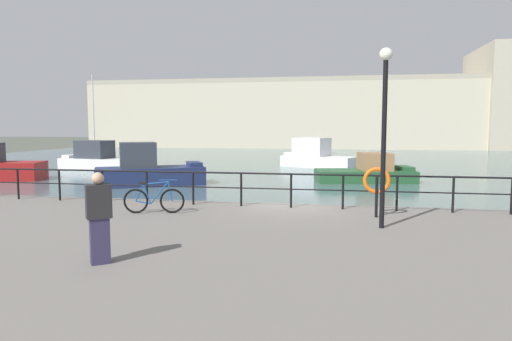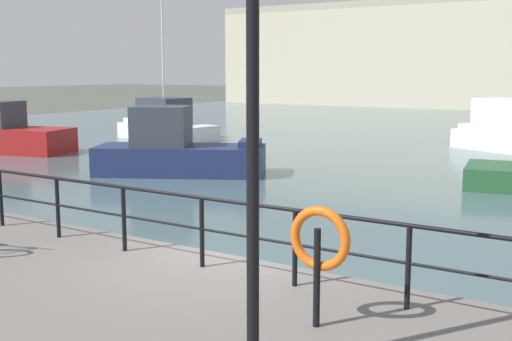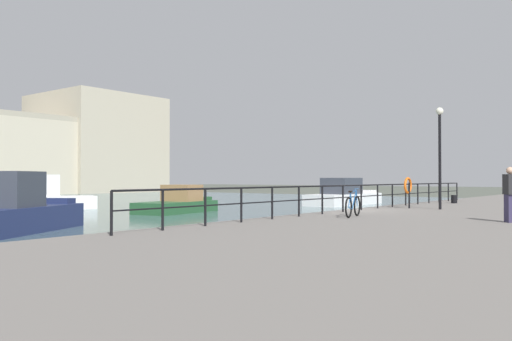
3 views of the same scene
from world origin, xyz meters
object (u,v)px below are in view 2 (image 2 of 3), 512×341
(life_ring_stand, at_px, (320,243))
(quay_lamp_post, at_px, (253,78))
(moored_green_narrowboat, at_px, (177,151))
(moored_red_daysailer, at_px, (166,124))

(life_ring_stand, height_order, quay_lamp_post, quay_lamp_post)
(moored_green_narrowboat, bearing_deg, quay_lamp_post, -76.03)
(moored_green_narrowboat, relative_size, life_ring_stand, 4.56)
(moored_red_daysailer, distance_m, moored_green_narrowboat, 12.26)
(moored_red_daysailer, bearing_deg, moored_green_narrowboat, 141.19)
(moored_red_daysailer, distance_m, quay_lamp_post, 30.00)
(quay_lamp_post, bearing_deg, moored_red_daysailer, 132.36)
(life_ring_stand, distance_m, quay_lamp_post, 2.34)
(moored_green_narrowboat, height_order, life_ring_stand, moored_green_narrowboat)
(moored_green_narrowboat, bearing_deg, life_ring_stand, -72.79)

